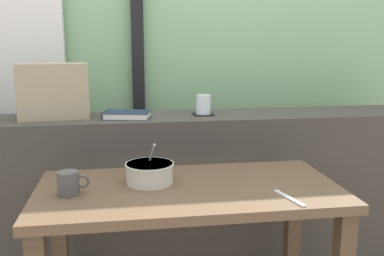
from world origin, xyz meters
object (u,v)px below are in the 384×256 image
Objects in this scene: throw_pillow at (53,91)px; fork_utensil at (289,198)px; ceramic_mug at (69,183)px; breakfast_table at (189,218)px; closed_book at (127,115)px; soup_bowl at (150,173)px; juice_glass at (203,105)px; coaster_square at (203,114)px.

fork_utensil is (0.88, -0.76, -0.30)m from throw_pillow.
throw_pillow is 0.67m from ceramic_mug.
throw_pillow reaches higher than breakfast_table.
breakfast_table is 0.46m from ceramic_mug.
ceramic_mug is (-0.21, -0.56, -0.14)m from closed_book.
throw_pillow is 1.73× the size of soup_bowl.
ceramic_mug is at bearing -134.69° from juice_glass.
soup_bowl reaches higher than breakfast_table.
coaster_square is at bearing 88.18° from fork_utensil.
ceramic_mug is (-0.75, 0.16, 0.04)m from fork_utensil.
breakfast_table is at bearing -105.53° from juice_glass.
throw_pillow is at bearing 128.90° from soup_bowl.
coaster_square is 0.38m from closed_book.
coaster_square is 0.05m from juice_glass.
breakfast_table is 11.27× the size of coaster_square.
throw_pillow is (-0.72, 0.00, 0.08)m from juice_glass.
throw_pillow is (-0.56, 0.58, 0.43)m from breakfast_table.
closed_book is 1.29× the size of soup_bowl.
closed_book is 0.36m from throw_pillow.
soup_bowl is at bearing 16.28° from ceramic_mug.
soup_bowl is at bearing 137.98° from fork_utensil.
soup_bowl is 1.09× the size of fork_utensil.
juice_glass is 0.86m from ceramic_mug.
breakfast_table is 0.91m from throw_pillow.
soup_bowl is 0.30m from ceramic_mug.
coaster_square is at bearing -0.35° from throw_pillow.
closed_book reaches higher than ceramic_mug.
fork_utensil is at bearing -77.64° from juice_glass.
coaster_square is at bearing 180.00° from juice_glass.
throw_pillow is at bearing 101.89° from ceramic_mug.
closed_book is 0.61m from ceramic_mug.
juice_glass is at bearing 0.00° from coaster_square.
closed_book is at bearing 99.29° from soup_bowl.
ceramic_mug is at bearing -78.11° from throw_pillow.
throw_pillow reaches higher than closed_book.
coaster_square is 0.61m from soup_bowl.
coaster_square is at bearing 45.31° from ceramic_mug.
closed_book is at bearing -6.91° from throw_pillow.
breakfast_table is 0.23m from soup_bowl.
juice_glass reaches higher than ceramic_mug.
ceramic_mug is (0.13, -0.60, -0.26)m from throw_pillow.
fork_utensil is (0.47, -0.25, -0.04)m from soup_bowl.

